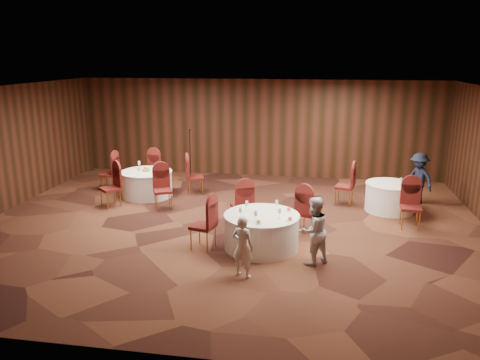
% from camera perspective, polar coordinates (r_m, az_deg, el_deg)
% --- Properties ---
extents(ground, '(12.00, 12.00, 0.00)m').
position_cam_1_polar(ground, '(11.18, -1.18, -5.67)').
color(ground, black).
rests_on(ground, ground).
extents(room_shell, '(12.00, 12.00, 12.00)m').
position_cam_1_polar(room_shell, '(10.65, -1.24, 4.27)').
color(room_shell, silver).
rests_on(room_shell, ground).
extents(table_main, '(1.58, 1.58, 0.74)m').
position_cam_1_polar(table_main, '(9.86, 2.64, -6.24)').
color(table_main, silver).
rests_on(table_main, ground).
extents(table_left, '(1.46, 1.46, 0.74)m').
position_cam_1_polar(table_left, '(13.69, -11.28, -0.43)').
color(table_left, silver).
rests_on(table_left, ground).
extents(table_right, '(1.27, 1.27, 0.74)m').
position_cam_1_polar(table_right, '(12.78, 17.80, -1.98)').
color(table_right, silver).
rests_on(table_right, ground).
extents(chairs_main, '(2.81, 2.11, 1.00)m').
position_cam_1_polar(chairs_main, '(10.49, 1.50, -4.20)').
color(chairs_main, '#430D0E').
rests_on(chairs_main, ground).
extents(chairs_left, '(3.24, 2.99, 1.00)m').
position_cam_1_polar(chairs_left, '(13.68, -11.23, 0.10)').
color(chairs_left, '#430D0E').
rests_on(chairs_left, ground).
extents(chairs_right, '(2.02, 2.19, 1.00)m').
position_cam_1_polar(chairs_right, '(12.29, 16.16, -1.91)').
color(chairs_right, '#430D0E').
rests_on(chairs_right, ground).
extents(tabletop_main, '(1.12, 1.05, 0.22)m').
position_cam_1_polar(tabletop_main, '(9.60, 3.48, -3.90)').
color(tabletop_main, silver).
rests_on(tabletop_main, table_main).
extents(tabletop_left, '(0.81, 0.85, 0.22)m').
position_cam_1_polar(tabletop_left, '(13.58, -11.35, 1.39)').
color(tabletop_left, silver).
rests_on(tabletop_left, table_left).
extents(tabletop_right, '(0.08, 0.08, 0.22)m').
position_cam_1_polar(tabletop_right, '(12.45, 19.05, -0.02)').
color(tabletop_right, silver).
rests_on(tabletop_right, table_right).
extents(mic_stand, '(0.24, 0.24, 1.66)m').
position_cam_1_polar(mic_stand, '(15.36, -6.06, 1.89)').
color(mic_stand, black).
rests_on(mic_stand, ground).
extents(woman_a, '(0.50, 0.41, 1.17)m').
position_cam_1_polar(woman_a, '(8.55, 0.35, -8.14)').
color(woman_a, silver).
rests_on(woman_a, ground).
extents(woman_b, '(0.83, 0.82, 1.35)m').
position_cam_1_polar(woman_b, '(9.15, 8.92, -6.14)').
color(woman_b, silver).
rests_on(woman_b, ground).
extents(man_c, '(0.98, 1.03, 1.40)m').
position_cam_1_polar(man_c, '(13.62, 20.91, 0.20)').
color(man_c, black).
rests_on(man_c, ground).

